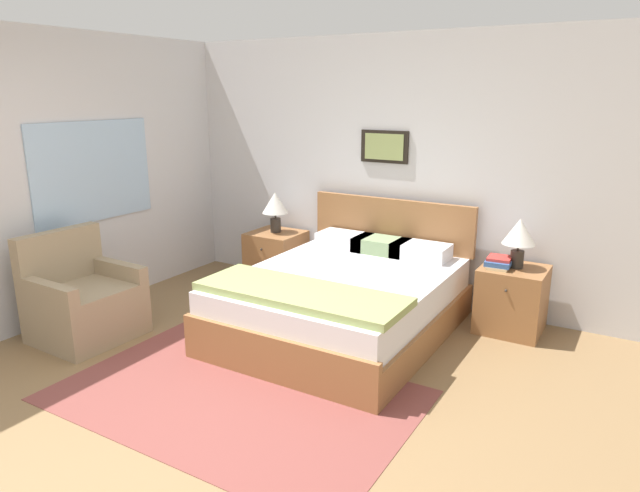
{
  "coord_description": "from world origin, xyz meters",
  "views": [
    {
      "loc": [
        2.39,
        -2.06,
        2.06
      ],
      "look_at": [
        0.14,
        1.74,
        0.86
      ],
      "focal_mm": 32.0,
      "sensor_mm": 36.0,
      "label": 1
    }
  ],
  "objects_px": {
    "armchair": "(83,303)",
    "nightstand_by_door": "(512,299)",
    "nightstand_near_window": "(276,258)",
    "table_lamp_by_door": "(519,234)",
    "table_lamp_near_window": "(275,205)",
    "bed": "(343,300)"
  },
  "relations": [
    {
      "from": "bed",
      "to": "table_lamp_near_window",
      "type": "xyz_separation_m",
      "value": [
        -1.27,
        0.79,
        0.58
      ]
    },
    {
      "from": "bed",
      "to": "armchair",
      "type": "height_order",
      "value": "bed"
    },
    {
      "from": "bed",
      "to": "table_lamp_near_window",
      "type": "height_order",
      "value": "bed"
    },
    {
      "from": "bed",
      "to": "nightstand_by_door",
      "type": "height_order",
      "value": "bed"
    },
    {
      "from": "bed",
      "to": "table_lamp_by_door",
      "type": "relative_size",
      "value": 4.88
    },
    {
      "from": "bed",
      "to": "table_lamp_near_window",
      "type": "bearing_deg",
      "value": 147.96
    },
    {
      "from": "nightstand_by_door",
      "to": "table_lamp_by_door",
      "type": "xyz_separation_m",
      "value": [
        0.01,
        0.01,
        0.59
      ]
    },
    {
      "from": "nightstand_near_window",
      "to": "table_lamp_near_window",
      "type": "xyz_separation_m",
      "value": [
        -0.01,
        0.01,
        0.59
      ]
    },
    {
      "from": "nightstand_near_window",
      "to": "table_lamp_by_door",
      "type": "relative_size",
      "value": 1.34
    },
    {
      "from": "table_lamp_near_window",
      "to": "table_lamp_by_door",
      "type": "xyz_separation_m",
      "value": [
        2.54,
        0.0,
        0.0
      ]
    },
    {
      "from": "armchair",
      "to": "nightstand_near_window",
      "type": "bearing_deg",
      "value": 164.67
    },
    {
      "from": "table_lamp_by_door",
      "to": "armchair",
      "type": "bearing_deg",
      "value": -147.31
    },
    {
      "from": "armchair",
      "to": "nightstand_by_door",
      "type": "distance_m",
      "value": 3.72
    },
    {
      "from": "nightstand_by_door",
      "to": "table_lamp_near_window",
      "type": "height_order",
      "value": "table_lamp_near_window"
    },
    {
      "from": "table_lamp_by_door",
      "to": "table_lamp_near_window",
      "type": "bearing_deg",
      "value": 180.0
    },
    {
      "from": "bed",
      "to": "nightstand_near_window",
      "type": "xyz_separation_m",
      "value": [
        -1.26,
        0.78,
        -0.01
      ]
    },
    {
      "from": "armchair",
      "to": "table_lamp_near_window",
      "type": "distance_m",
      "value": 2.19
    },
    {
      "from": "table_lamp_by_door",
      "to": "bed",
      "type": "bearing_deg",
      "value": -148.01
    },
    {
      "from": "armchair",
      "to": "nightstand_by_door",
      "type": "xyz_separation_m",
      "value": [
        3.14,
        2.01,
        -0.02
      ]
    },
    {
      "from": "table_lamp_near_window",
      "to": "table_lamp_by_door",
      "type": "relative_size",
      "value": 1.0
    },
    {
      "from": "nightstand_by_door",
      "to": "table_lamp_by_door",
      "type": "bearing_deg",
      "value": 47.95
    },
    {
      "from": "nightstand_near_window",
      "to": "table_lamp_by_door",
      "type": "distance_m",
      "value": 2.6
    }
  ]
}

